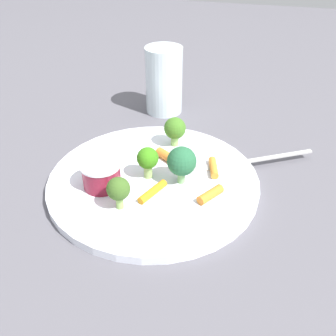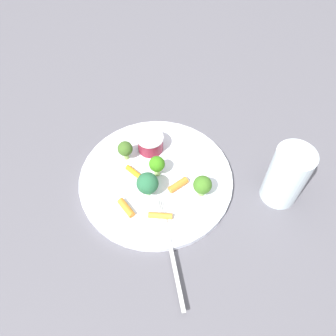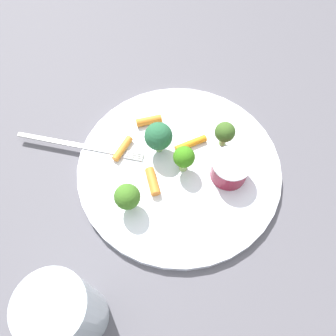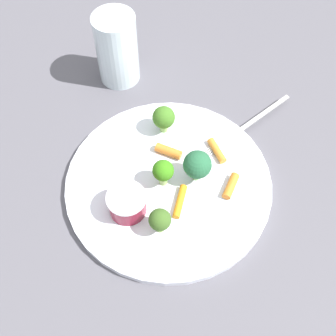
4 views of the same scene
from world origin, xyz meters
name	(u,v)px [view 4 (image 4 of 4)]	position (x,y,z in m)	size (l,w,h in m)	color
ground_plane	(169,186)	(0.00, 0.00, 0.00)	(2.40, 2.40, 0.00)	#54525A
plate	(169,184)	(0.00, 0.00, 0.01)	(0.30, 0.30, 0.01)	white
sauce_cup	(127,203)	(-0.03, 0.06, 0.03)	(0.05, 0.05, 0.04)	maroon
broccoli_floret_0	(160,220)	(-0.07, 0.02, 0.04)	(0.03, 0.03, 0.04)	#8AB358
broccoli_floret_1	(197,163)	(0.00, -0.04, 0.05)	(0.04, 0.04, 0.05)	#7EB56F
broccoli_floret_2	(163,169)	(0.00, 0.01, 0.04)	(0.03, 0.03, 0.05)	#9AC16B
broccoli_floret_3	(164,118)	(0.09, -0.01, 0.04)	(0.03, 0.03, 0.05)	#8CBE63
carrot_stick_0	(180,201)	(-0.04, -0.01, 0.02)	(0.01, 0.01, 0.05)	orange
carrot_stick_1	(217,151)	(0.04, -0.08, 0.02)	(0.01, 0.01, 0.04)	orange
carrot_stick_2	(231,186)	(-0.03, -0.08, 0.02)	(0.01, 0.01, 0.04)	orange
carrot_stick_3	(169,151)	(0.05, -0.01, 0.02)	(0.01, 0.01, 0.04)	orange
fork	(243,128)	(0.07, -0.13, 0.01)	(0.11, 0.18, 0.00)	beige
drinking_glass	(117,49)	(0.23, 0.05, 0.06)	(0.07, 0.07, 0.12)	silver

